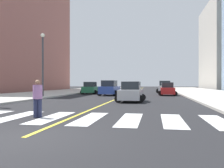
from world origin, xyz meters
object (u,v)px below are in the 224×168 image
Objects in this scene: car_black_nearest at (128,86)px; car_green_third at (91,88)px; car_blue_sixth at (110,88)px; street_lamp at (43,59)px; car_red_second at (167,89)px; car_yellow_fourth at (131,86)px; car_silver_seventh at (131,92)px; pedestrian_crossing at (38,97)px; car_white_fifth at (165,87)px.

car_black_nearest is 17.78m from car_green_third.
car_blue_sixth is 0.64× the size of street_lamp.
car_black_nearest reaches higher than car_red_second.
street_lamp is (-6.45, -34.75, 3.43)m from car_yellow_fourth.
car_red_second is 11.78m from car_silver_seventh.
car_red_second is at bearing -14.30° from car_green_third.
street_lamp is (-13.67, -7.19, 3.46)m from car_red_second.
pedestrian_crossing is at bearing 73.02° from car_silver_seventh.
car_yellow_fourth is at bearing 88.25° from car_black_nearest.
car_white_fifth reaches higher than car_silver_seventh.
car_white_fifth is at bearing 25.80° from car_green_third.
street_lamp is at bearing -102.35° from car_yellow_fourth.
car_yellow_fourth is 2.28× the size of pedestrian_crossing.
car_black_nearest is 27.98m from street_lamp.
pedestrian_crossing reaches higher than car_silver_seventh.
street_lamp reaches higher than pedestrian_crossing.
car_green_third is at bearing -103.47° from car_black_nearest.
pedestrian_crossing is (3.94, -23.81, 0.13)m from car_green_third.
car_black_nearest reaches higher than car_silver_seventh.
car_green_third is at bearing -100.15° from car_yellow_fourth.
car_white_fifth is (7.22, -19.45, 0.10)m from car_yellow_fourth.
car_white_fifth is at bearing -71.46° from car_yellow_fourth.
car_black_nearest reaches higher than car_green_third.
street_lamp is at bearing 49.41° from car_white_fifth.
car_blue_sixth is (3.56, -3.71, 0.07)m from car_green_third.
car_yellow_fourth reaches higher than car_silver_seventh.
car_silver_seventh is (-3.62, -11.21, 0.02)m from car_red_second.
car_red_second is 0.85× the size of car_white_fifth.
car_black_nearest is at bearing -82.20° from car_silver_seventh.
car_yellow_fourth is 38.93m from car_silver_seventh.
car_blue_sixth is (-0.12, -28.83, 0.09)m from car_yellow_fourth.
car_red_second is 0.94× the size of car_green_third.
car_black_nearest is at bearing -69.75° from car_red_second.
car_white_fifth is 19.65m from car_silver_seventh.
car_yellow_fourth is 0.89× the size of car_white_fifth.
car_silver_seventh is at bearing -21.82° from street_lamp.
car_green_third is 5.14m from car_blue_sixth.
car_yellow_fourth is at bearing -75.11° from car_red_second.
car_blue_sixth is at bearing 10.08° from car_red_second.
car_blue_sixth is 20.10m from pedestrian_crossing.
car_yellow_fourth is 20.75m from car_white_fifth.
car_white_fifth reaches higher than car_red_second.
car_white_fifth is at bearing -99.47° from car_silver_seventh.
car_blue_sixth is at bearing 53.17° from car_white_fifth.
car_green_third is at bearing 136.57° from car_blue_sixth.
car_black_nearest is at bearing 76.46° from car_green_third.
car_silver_seventh reaches higher than car_red_second.
car_red_second is 0.55× the size of street_lamp.
car_silver_seventh is (3.71, -9.94, -0.10)m from car_blue_sixth.
car_white_fifth reaches higher than car_black_nearest.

